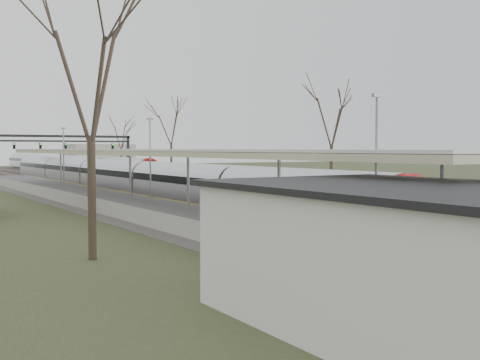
# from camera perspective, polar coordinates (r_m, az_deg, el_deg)

# --- Properties ---
(track_bed) EXTENTS (24.00, 160.00, 0.22)m
(track_bed) POSITION_cam_1_polar(r_m,az_deg,el_deg) (61.15, -9.36, -0.86)
(track_bed) COLOR #474442
(track_bed) RESTS_ON ground
(platform) EXTENTS (3.50, 69.00, 1.00)m
(platform) POSITION_cam_1_polar(r_m,az_deg,el_deg) (41.50, -12.09, -2.10)
(platform) COLOR #9E9B93
(platform) RESTS_ON ground
(canopy) EXTENTS (4.10, 50.00, 3.11)m
(canopy) POSITION_cam_1_polar(r_m,az_deg,el_deg) (37.12, -9.81, 2.63)
(canopy) COLOR slate
(canopy) RESTS_ON platform
(station_building) EXTENTS (6.00, 9.00, 3.20)m
(station_building) POSITION_cam_1_polar(r_m,az_deg,el_deg) (14.26, 15.84, -7.37)
(station_building) COLOR silver
(station_building) RESTS_ON ground
(signal_gantry) EXTENTS (21.00, 0.59, 6.08)m
(signal_gantry) POSITION_cam_1_polar(r_m,az_deg,el_deg) (89.50, -16.69, 3.37)
(signal_gantry) COLOR black
(signal_gantry) RESTS_ON ground
(tree_west_near) EXTENTS (5.00, 5.00, 10.30)m
(tree_west_near) POSITION_cam_1_polar(r_m,az_deg,el_deg) (22.75, -14.03, 10.86)
(tree_west_near) COLOR #2D231C
(tree_west_near) RESTS_ON ground
(tree_east_far) EXTENTS (5.00, 5.00, 10.30)m
(tree_east_far) POSITION_cam_1_polar(r_m,az_deg,el_deg) (57.08, 8.69, 6.13)
(tree_east_far) COLOR #2D231C
(tree_east_far) RESTS_ON ground
(train_near) EXTENTS (2.62, 75.21, 3.05)m
(train_near) POSITION_cam_1_polar(r_m,az_deg,el_deg) (59.54, -11.62, 0.38)
(train_near) COLOR #B1B4BC
(train_near) RESTS_ON ground
(train_far) EXTENTS (2.62, 75.21, 3.05)m
(train_far) POSITION_cam_1_polar(r_m,az_deg,el_deg) (105.15, -16.57, 1.43)
(train_far) COLOR #B1B4BC
(train_far) RESTS_ON ground
(passenger) EXTENTS (0.48, 0.70, 1.83)m
(passenger) POSITION_cam_1_polar(r_m,az_deg,el_deg) (19.50, 18.58, -3.70)
(passenger) COLOR navy
(passenger) RESTS_ON platform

